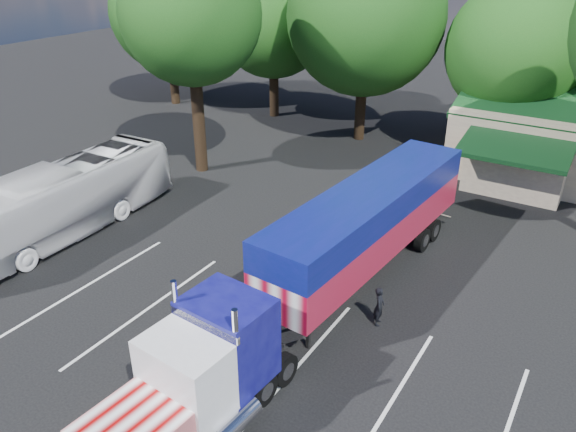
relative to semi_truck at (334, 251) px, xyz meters
The scene contains 10 objects.
ground 4.07m from the semi_truck, 140.01° to the left, with size 120.00×120.00×0.00m, color black.
tree_row_a 31.20m from the semi_truck, 142.79° to the left, with size 9.00×9.00×11.68m.
tree_row_b 25.74m from the semi_truck, 127.95° to the left, with size 8.40×8.40×11.35m.
tree_row_c 20.64m from the semi_truck, 112.38° to the left, with size 10.00×10.00×13.05m.
tree_row_d 20.15m from the semi_truck, 85.78° to the left, with size 8.00×8.00×10.60m.
tree_near_left 16.69m from the semi_truck, 148.05° to the left, with size 7.60×7.60×12.65m.
semi_truck is the anchor object (origin of this frame).
woman 2.51m from the semi_truck, ahead, with size 0.55×0.36×1.52m, color black.
bicycle 10.33m from the semi_truck, 94.23° to the left, with size 0.64×1.83×0.96m, color black.
tour_bus 13.39m from the semi_truck, behind, with size 2.78×11.87×3.31m, color silver.
Camera 1 is at (10.36, -17.94, 12.53)m, focal length 35.00 mm.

